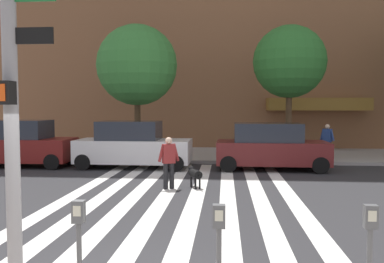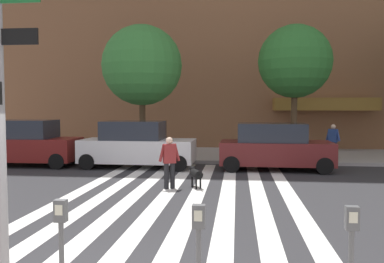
% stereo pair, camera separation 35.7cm
% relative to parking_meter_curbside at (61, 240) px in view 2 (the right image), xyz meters
% --- Properties ---
extents(ground_plane, '(160.00, 160.00, 0.00)m').
position_rel_parking_meter_curbside_xyz_m(ground_plane, '(-0.07, 7.14, -1.03)').
color(ground_plane, '#2B2B2D').
extents(sidewalk_far, '(80.00, 6.00, 0.15)m').
position_rel_parking_meter_curbside_xyz_m(sidewalk_far, '(-0.07, 16.62, -0.95)').
color(sidewalk_far, '#9C9793').
rests_on(sidewalk_far, ground_plane).
extents(crosswalk_stripes, '(6.75, 12.37, 0.01)m').
position_rel_parking_meter_curbside_xyz_m(crosswalk_stripes, '(0.41, 7.14, -1.03)').
color(crosswalk_stripes, silver).
rests_on(crosswalk_stripes, ground_plane).
extents(parking_meter_curbside, '(0.14, 0.11, 1.36)m').
position_rel_parking_meter_curbside_xyz_m(parking_meter_curbside, '(0.00, 0.00, 0.00)').
color(parking_meter_curbside, '#515456').
rests_on(parking_meter_curbside, sidewalk_near).
extents(parking_meter_second_along, '(0.14, 0.11, 1.36)m').
position_rel_parking_meter_curbside_xyz_m(parking_meter_second_along, '(1.61, -0.06, 0.00)').
color(parking_meter_second_along, '#515456').
rests_on(parking_meter_second_along, sidewalk_near).
extents(parking_meter_third_along, '(0.14, 0.11, 1.36)m').
position_rel_parking_meter_curbside_xyz_m(parking_meter_third_along, '(3.27, 0.06, 0.00)').
color(parking_meter_third_along, '#515456').
rests_on(parking_meter_third_along, sidewalk_near).
extents(parked_car_near_curb, '(4.36, 2.08, 2.02)m').
position_rel_parking_meter_curbside_xyz_m(parked_car_near_curb, '(-7.17, 12.21, -0.05)').
color(parked_car_near_curb, maroon).
rests_on(parked_car_near_curb, ground_plane).
extents(parked_car_behind_first, '(4.84, 2.05, 1.99)m').
position_rel_parking_meter_curbside_xyz_m(parked_car_behind_first, '(-2.23, 12.22, -0.08)').
color(parked_car_behind_first, silver).
rests_on(parked_car_behind_first, ground_plane).
extents(parked_car_third_in_line, '(4.55, 2.09, 1.92)m').
position_rel_parking_meter_curbside_xyz_m(parked_car_third_in_line, '(3.55, 12.22, -0.09)').
color(parked_car_third_in_line, maroon).
rests_on(parked_car_third_in_line, ground_plane).
extents(street_tree_nearest, '(3.87, 3.87, 6.38)m').
position_rel_parking_meter_curbside_xyz_m(street_tree_nearest, '(-2.55, 14.57, 3.55)').
color(street_tree_nearest, '#4C3823').
rests_on(street_tree_nearest, sidewalk_far).
extents(street_tree_middle, '(3.47, 3.47, 6.33)m').
position_rel_parking_meter_curbside_xyz_m(street_tree_middle, '(4.72, 15.09, 3.70)').
color(street_tree_middle, '#4C3823').
rests_on(street_tree_middle, sidewalk_far).
extents(pedestrian_dog_walker, '(0.68, 0.38, 1.64)m').
position_rel_parking_meter_curbside_xyz_m(pedestrian_dog_walker, '(-0.09, 7.96, -0.10)').
color(pedestrian_dog_walker, black).
rests_on(pedestrian_dog_walker, ground_plane).
extents(dog_on_leash, '(0.53, 0.95, 0.65)m').
position_rel_parking_meter_curbside_xyz_m(dog_on_leash, '(0.71, 8.26, -0.59)').
color(dog_on_leash, black).
rests_on(dog_on_leash, ground_plane).
extents(pedestrian_bystander, '(0.62, 0.50, 1.64)m').
position_rel_parking_meter_curbside_xyz_m(pedestrian_bystander, '(6.43, 14.62, 0.05)').
color(pedestrian_bystander, '#282D4C').
rests_on(pedestrian_bystander, sidewalk_far).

